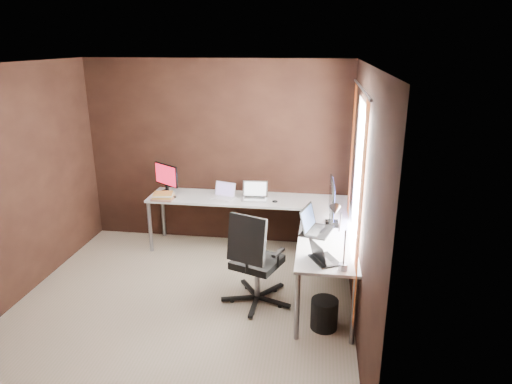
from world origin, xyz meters
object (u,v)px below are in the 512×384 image
Objects in this scene: monitor_right at (332,201)px; laptop_white at (224,195)px; laptop_silver at (255,195)px; monitor_left at (166,177)px; laptop_black_big at (314,226)px; desk_lamp at (338,228)px; wastebasket at (324,314)px; drawer_pedestal at (319,243)px; laptop_black_small at (322,257)px; book_stack at (163,196)px; office_chair at (255,276)px.

monitor_right is 1.79× the size of laptop_white.
monitor_left is at bearing 174.00° from laptop_silver.
laptop_black_big is 0.88m from desk_lamp.
laptop_white reaches higher than wastebasket.
laptop_silver is (1.23, -0.08, -0.18)m from monitor_left.
laptop_black_big is at bearing 101.60° from wastebasket.
drawer_pedestal is 1.44m from laptop_black_small.
book_stack is at bearing 144.88° from wastebasket.
monitor_right reaches higher than laptop_white.
laptop_black_big is at bearing 139.35° from monitor_right.
drawer_pedestal is 2.23m from monitor_left.
monitor_right is 1.81× the size of laptop_silver.
laptop_white is at bearing 129.07° from wastebasket.
monitor_left is 2.29m from laptop_black_big.
laptop_black_big is at bearing -22.19° from laptop_white.
laptop_silver reaches higher than drawer_pedestal.
laptop_black_big reaches higher than drawer_pedestal.
desk_lamp is at bearing -179.82° from monitor_right.
desk_lamp reaches higher than laptop_silver.
laptop_white is 1.01× the size of laptop_silver.
monitor_right is 1.69× the size of laptop_black_small.
drawer_pedestal is 1.95× the size of wastebasket.
monitor_left is at bearing 140.71° from wastebasket.
desk_lamp is at bearing -5.36° from monitor_left.
monitor_left reaches higher than laptop_white.
laptop_white is at bearing 26.90° from monitor_left.
monitor_right is at bearing 87.40° from wastebasket.
monitor_right is 1.26m from laptop_silver.
laptop_silver reaches higher than laptop_black_small.
office_chair is (1.39, -1.13, -0.46)m from book_stack.
desk_lamp is (1.01, -1.78, 0.33)m from laptop_silver.
laptop_silver is at bearing 50.43° from monitor_right.
laptop_white is at bearing 136.01° from office_chair.
laptop_black_big is (0.79, -0.99, 0.01)m from laptop_silver.
monitor_left is at bearing 156.17° from office_chair.
monitor_left is 1.17× the size of laptop_white.
laptop_black_small reaches higher than drawer_pedestal.
laptop_black_small is at bearing 132.19° from desk_lamp.
wastebasket is (0.94, -1.69, -0.63)m from laptop_silver.
wastebasket is (0.05, 0.01, -0.62)m from laptop_black_small.
laptop_silver is 1.11× the size of wastebasket.
laptop_black_small is at bearing -64.82° from laptop_silver.
drawer_pedestal is at bearing 92.98° from wastebasket.
drawer_pedestal is 1.18m from office_chair.
laptop_black_big is 0.83m from office_chair.
laptop_black_big is at bearing -96.55° from drawer_pedestal.
laptop_black_small is 1.24× the size of book_stack.
book_stack is at bearing 27.21° from laptop_black_small.
wastebasket is at bearing -34.53° from laptop_white.
laptop_black_small is 1.18× the size of wastebasket.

